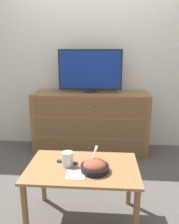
% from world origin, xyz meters
% --- Properties ---
extents(ground_plane, '(12.00, 12.00, 0.00)m').
position_xyz_m(ground_plane, '(0.00, 0.00, 0.00)').
color(ground_plane, '#56514C').
extents(wall_back, '(12.00, 0.05, 2.60)m').
position_xyz_m(wall_back, '(0.00, 0.03, 1.30)').
color(wall_back, silver).
rests_on(wall_back, ground_plane).
extents(dresser, '(1.55, 0.47, 0.83)m').
position_xyz_m(dresser, '(-0.05, -0.26, 0.42)').
color(dresser, olive).
rests_on(dresser, ground_plane).
extents(tv, '(0.85, 0.15, 0.57)m').
position_xyz_m(tv, '(-0.06, -0.19, 1.12)').
color(tv, '#232328').
rests_on(tv, dresser).
extents(coffee_table, '(0.86, 0.54, 0.49)m').
position_xyz_m(coffee_table, '(-0.01, -1.62, 0.41)').
color(coffee_table, '#9E6B3D').
rests_on(coffee_table, ground_plane).
extents(takeout_bowl, '(0.21, 0.21, 0.18)m').
position_xyz_m(takeout_bowl, '(0.08, -1.68, 0.53)').
color(takeout_bowl, black).
rests_on(takeout_bowl, coffee_table).
extents(drink_cup, '(0.09, 0.09, 0.11)m').
position_xyz_m(drink_cup, '(-0.13, -1.61, 0.54)').
color(drink_cup, beige).
rests_on(drink_cup, coffee_table).
extents(napkin, '(0.14, 0.14, 0.00)m').
position_xyz_m(napkin, '(-0.05, -1.75, 0.49)').
color(napkin, white).
rests_on(napkin, coffee_table).
extents(remote_control, '(0.17, 0.05, 0.02)m').
position_xyz_m(remote_control, '(-0.14, -1.58, 0.50)').
color(remote_control, '#38383D').
rests_on(remote_control, coffee_table).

